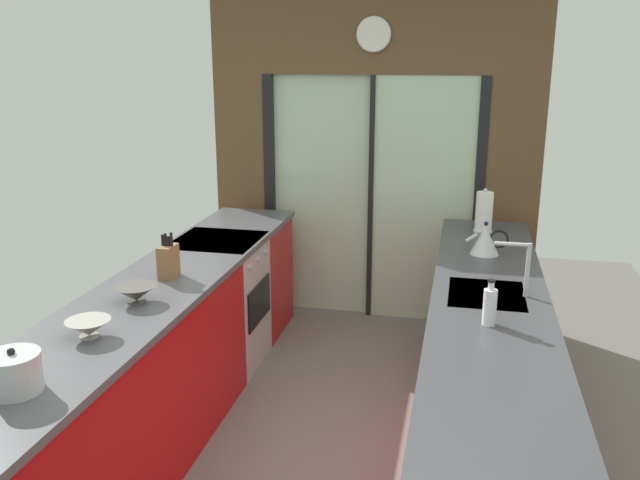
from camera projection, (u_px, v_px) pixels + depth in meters
name	position (u px, v px, depth m)	size (l,w,h in m)	color
ground_plane	(326.00, 423.00, 4.06)	(5.04, 7.60, 0.02)	slate
back_wall_unit	(373.00, 136.00, 5.33)	(2.64, 0.12, 2.70)	brown
left_counter_run	(148.00, 372.00, 3.68)	(0.62, 3.80, 0.92)	#AD0C0F
right_counter_run	(485.00, 393.00, 3.46)	(0.62, 3.80, 0.92)	#AD0C0F
sink_faucet	(522.00, 261.00, 3.49)	(0.19, 0.02, 0.29)	#B7BABC
oven_range	(220.00, 303.00, 4.73)	(0.60, 0.60, 0.92)	#B7BABC
mixing_bowl_mid	(88.00, 328.00, 3.02)	(0.20, 0.20, 0.08)	gray
mixing_bowl_far	(136.00, 293.00, 3.45)	(0.22, 0.22, 0.09)	#514C47
knife_block	(168.00, 261.00, 3.81)	(0.08, 0.14, 0.27)	brown
stock_pot	(14.00, 373.00, 2.53)	(0.21, 0.21, 0.18)	#B7BABC
kettle	(485.00, 240.00, 4.25)	(0.27, 0.18, 0.22)	#B7BABC
soap_bottle	(490.00, 306.00, 3.14)	(0.06, 0.06, 0.23)	silver
paper_towel_roll	(484.00, 212.00, 4.77)	(0.14, 0.14, 0.32)	#B7BABC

